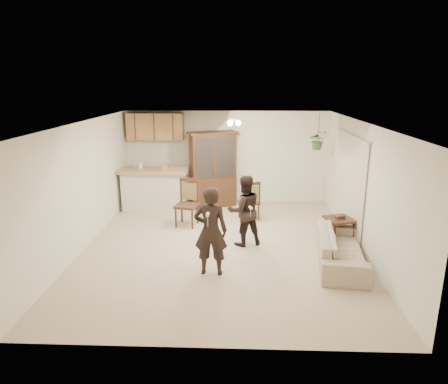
{
  "coord_description": "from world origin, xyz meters",
  "views": [
    {
      "loc": [
        0.34,
        -7.57,
        3.24
      ],
      "look_at": [
        0.04,
        0.4,
        1.04
      ],
      "focal_mm": 32.0,
      "sensor_mm": 36.0,
      "label": 1
    }
  ],
  "objects_px": {
    "chair_hutch_left": "(219,194)",
    "chair_hutch_right": "(249,208)",
    "child": "(244,213)",
    "adult": "(211,225)",
    "sofa": "(341,245)",
    "chair_bar": "(187,213)",
    "china_hutch": "(213,170)",
    "side_table": "(339,231)"
  },
  "relations": [
    {
      "from": "child",
      "to": "chair_hutch_left",
      "type": "bearing_deg",
      "value": -96.91
    },
    {
      "from": "adult",
      "to": "child",
      "type": "distance_m",
      "value": 1.47
    },
    {
      "from": "sofa",
      "to": "chair_bar",
      "type": "distance_m",
      "value": 3.63
    },
    {
      "from": "child",
      "to": "china_hutch",
      "type": "relative_size",
      "value": 0.67
    },
    {
      "from": "child",
      "to": "chair_hutch_left",
      "type": "distance_m",
      "value": 2.93
    },
    {
      "from": "chair_bar",
      "to": "chair_hutch_left",
      "type": "height_order",
      "value": "chair_bar"
    },
    {
      "from": "china_hutch",
      "to": "child",
      "type": "bearing_deg",
      "value": -94.94
    },
    {
      "from": "adult",
      "to": "chair_bar",
      "type": "relative_size",
      "value": 1.66
    },
    {
      "from": "sofa",
      "to": "adult",
      "type": "relative_size",
      "value": 1.04
    },
    {
      "from": "china_hutch",
      "to": "side_table",
      "type": "distance_m",
      "value": 3.83
    },
    {
      "from": "chair_hutch_left",
      "to": "sofa",
      "type": "bearing_deg",
      "value": -38.4
    },
    {
      "from": "sofa",
      "to": "chair_hutch_left",
      "type": "xyz_separation_m",
      "value": [
        -2.42,
        3.65,
        -0.1
      ]
    },
    {
      "from": "side_table",
      "to": "chair_hutch_right",
      "type": "height_order",
      "value": "chair_hutch_right"
    },
    {
      "from": "sofa",
      "to": "child",
      "type": "distance_m",
      "value": 1.98
    },
    {
      "from": "china_hutch",
      "to": "chair_hutch_right",
      "type": "xyz_separation_m",
      "value": [
        0.94,
        -1.07,
        -0.72
      ]
    },
    {
      "from": "chair_bar",
      "to": "side_table",
      "type": "bearing_deg",
      "value": -5.2
    },
    {
      "from": "sofa",
      "to": "china_hutch",
      "type": "distance_m",
      "value": 4.36
    },
    {
      "from": "adult",
      "to": "chair_hutch_left",
      "type": "distance_m",
      "value": 4.2
    },
    {
      "from": "adult",
      "to": "child",
      "type": "bearing_deg",
      "value": -111.08
    },
    {
      "from": "child",
      "to": "sofa",
      "type": "bearing_deg",
      "value": 135.1
    },
    {
      "from": "china_hutch",
      "to": "chair_bar",
      "type": "relative_size",
      "value": 1.85
    },
    {
      "from": "side_table",
      "to": "chair_hutch_left",
      "type": "bearing_deg",
      "value": 133.03
    },
    {
      "from": "sofa",
      "to": "side_table",
      "type": "xyz_separation_m",
      "value": [
        0.17,
        0.88,
        -0.07
      ]
    },
    {
      "from": "side_table",
      "to": "sofa",
      "type": "bearing_deg",
      "value": -100.8
    },
    {
      "from": "chair_bar",
      "to": "china_hutch",
      "type": "bearing_deg",
      "value": 84.12
    },
    {
      "from": "adult",
      "to": "side_table",
      "type": "relative_size",
      "value": 2.79
    },
    {
      "from": "chair_hutch_right",
      "to": "chair_hutch_left",
      "type": "bearing_deg",
      "value": -80.79
    },
    {
      "from": "china_hutch",
      "to": "chair_hutch_right",
      "type": "distance_m",
      "value": 1.6
    },
    {
      "from": "side_table",
      "to": "chair_hutch_right",
      "type": "distance_m",
      "value": 2.35
    },
    {
      "from": "side_table",
      "to": "chair_hutch_left",
      "type": "relative_size",
      "value": 0.68
    },
    {
      "from": "adult",
      "to": "chair_bar",
      "type": "distance_m",
      "value": 2.58
    },
    {
      "from": "child",
      "to": "chair_bar",
      "type": "xyz_separation_m",
      "value": [
        -1.32,
        1.08,
        -0.37
      ]
    },
    {
      "from": "chair_hutch_left",
      "to": "child",
      "type": "bearing_deg",
      "value": -58.98
    },
    {
      "from": "china_hutch",
      "to": "adult",
      "type": "bearing_deg",
      "value": -108.79
    },
    {
      "from": "adult",
      "to": "side_table",
      "type": "xyz_separation_m",
      "value": [
        2.53,
        1.38,
        -0.6
      ]
    },
    {
      "from": "child",
      "to": "china_hutch",
      "type": "xyz_separation_m",
      "value": [
        -0.81,
        2.64,
        0.32
      ]
    },
    {
      "from": "side_table",
      "to": "chair_bar",
      "type": "xyz_separation_m",
      "value": [
        -3.26,
        1.02,
        0.01
      ]
    },
    {
      "from": "sofa",
      "to": "adult",
      "type": "xyz_separation_m",
      "value": [
        -2.36,
        -0.49,
        0.53
      ]
    },
    {
      "from": "chair_hutch_left",
      "to": "chair_hutch_right",
      "type": "bearing_deg",
      "value": -40.09
    },
    {
      "from": "chair_hutch_left",
      "to": "chair_hutch_right",
      "type": "relative_size",
      "value": 0.97
    },
    {
      "from": "adult",
      "to": "chair_hutch_right",
      "type": "bearing_deg",
      "value": -101.18
    },
    {
      "from": "sofa",
      "to": "chair_hutch_left",
      "type": "relative_size",
      "value": 1.98
    }
  ]
}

